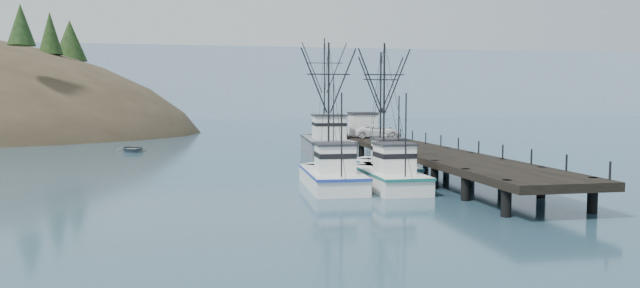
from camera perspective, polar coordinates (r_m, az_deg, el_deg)
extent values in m
plane|color=#28475A|center=(32.71, -3.42, -6.64)|extent=(400.00, 400.00, 0.00)
cube|color=black|center=(51.35, 9.88, -0.67)|extent=(6.00, 44.00, 0.50)
cylinder|color=black|center=(32.30, 18.13, -5.20)|extent=(0.56, 0.56, 2.00)
cylinder|color=black|center=(35.09, 25.60, -4.66)|extent=(0.56, 0.56, 2.00)
cylinder|color=black|center=(36.70, 14.34, -3.97)|extent=(0.56, 0.56, 2.00)
cylinder|color=black|center=(39.18, 21.26, -3.60)|extent=(0.56, 0.56, 2.00)
cylinder|color=black|center=(41.23, 11.39, -3.00)|extent=(0.56, 0.56, 2.00)
cylinder|color=black|center=(43.45, 17.76, -2.74)|extent=(0.56, 0.56, 2.00)
cylinder|color=black|center=(45.86, 9.03, -2.21)|extent=(0.56, 0.56, 2.00)
cylinder|color=black|center=(47.87, 14.90, -2.03)|extent=(0.56, 0.56, 2.00)
cylinder|color=black|center=(50.56, 7.11, -1.57)|extent=(0.56, 0.56, 2.00)
cylinder|color=black|center=(52.39, 12.53, -1.43)|extent=(0.56, 0.56, 2.00)
cylinder|color=black|center=(55.32, 5.52, -1.03)|extent=(0.56, 0.56, 2.00)
cylinder|color=black|center=(56.99, 10.54, -0.93)|extent=(0.56, 0.56, 2.00)
cylinder|color=black|center=(60.11, 4.18, -0.59)|extent=(0.56, 0.56, 2.00)
cylinder|color=black|center=(61.66, 8.85, -0.50)|extent=(0.56, 0.56, 2.00)
cylinder|color=black|center=(64.94, 3.04, -0.20)|extent=(0.56, 0.56, 2.00)
cylinder|color=black|center=(66.37, 7.40, -0.13)|extent=(0.56, 0.56, 2.00)
cylinder|color=black|center=(69.79, 2.05, 0.13)|extent=(0.56, 0.56, 2.00)
cylinder|color=black|center=(71.12, 6.14, 0.19)|extent=(0.56, 0.56, 2.00)
cube|color=beige|center=(98.60, -28.45, 1.10)|extent=(4.00, 5.00, 2.80)
cube|color=#9EB2C6|center=(202.42, -6.82, 2.68)|extent=(360.00, 40.00, 26.00)
cube|color=silver|center=(219.88, -20.23, 2.58)|extent=(180.00, 25.00, 18.00)
cube|color=white|center=(98.17, -21.85, 0.66)|extent=(1.00, 3.50, 0.90)
cylinder|color=black|center=(98.03, -21.90, 2.35)|extent=(0.08, 0.08, 6.00)
cube|color=white|center=(96.58, -27.77, 0.41)|extent=(1.00, 3.50, 0.90)
cylinder|color=black|center=(96.44, -27.83, 2.13)|extent=(0.08, 0.08, 6.00)
cube|color=white|center=(40.98, 6.92, -3.76)|extent=(3.46, 8.65, 1.60)
cube|color=white|center=(45.05, 5.19, -3.00)|extent=(3.36, 3.36, 1.60)
cube|color=#18625B|center=(40.89, 6.93, -2.79)|extent=(3.53, 8.87, 0.18)
cube|color=silver|center=(39.73, 7.44, -1.48)|extent=(2.38, 2.46, 1.90)
cube|color=#26262B|center=(39.63, 7.46, 0.00)|extent=(2.58, 2.68, 0.16)
cylinder|color=black|center=(41.82, 6.41, 3.78)|extent=(0.14, 0.14, 9.12)
cylinder|color=black|center=(37.50, 8.57, 0.89)|extent=(0.10, 0.10, 5.47)
cube|color=white|center=(40.75, 1.20, -3.78)|extent=(3.79, 8.92, 1.60)
cube|color=white|center=(45.06, 0.17, -2.98)|extent=(3.56, 3.56, 1.60)
cube|color=#22389C|center=(40.66, 1.20, -2.80)|extent=(3.86, 9.15, 0.18)
cube|color=silver|center=(39.43, 1.50, -1.49)|extent=(2.55, 2.55, 1.90)
cube|color=#26262B|center=(39.34, 1.51, 0.00)|extent=(2.77, 2.79, 0.16)
cylinder|color=black|center=(41.67, 0.87, 3.84)|extent=(0.14, 0.14, 9.17)
cylinder|color=black|center=(37.07, 2.17, 0.92)|extent=(0.10, 0.10, 5.50)
cube|color=white|center=(45.61, 6.50, -2.92)|extent=(3.29, 8.32, 1.60)
cube|color=white|center=(49.54, 5.02, -2.32)|extent=(3.19, 3.19, 1.60)
cube|color=#1B606C|center=(45.53, 6.51, -2.04)|extent=(3.35, 8.54, 0.18)
cube|color=silver|center=(44.42, 6.95, -0.85)|extent=(2.26, 2.36, 1.90)
cube|color=#26262B|center=(44.33, 6.96, 0.48)|extent=(2.45, 2.58, 0.16)
cylinder|color=black|center=(46.45, 6.07, 3.69)|extent=(0.14, 0.14, 8.85)
cylinder|color=black|center=(42.28, 7.88, 1.19)|extent=(0.10, 0.10, 5.31)
cube|color=slate|center=(66.32, 0.68, -0.31)|extent=(5.84, 14.39, 2.20)
cube|color=slate|center=(73.29, -0.04, 0.14)|extent=(4.88, 4.88, 2.20)
cube|color=black|center=(66.25, 0.68, 0.55)|extent=(5.97, 14.75, 0.18)
cube|color=silver|center=(64.38, 0.89, 1.68)|extent=(3.69, 4.20, 2.60)
cube|color=#26262B|center=(64.32, 0.90, 2.91)|extent=(4.00, 4.58, 0.16)
cylinder|color=black|center=(68.25, 0.45, 5.65)|extent=(0.14, 0.14, 11.68)
cylinder|color=black|center=(60.73, 1.36, 3.59)|extent=(0.10, 0.10, 7.01)
cube|color=silver|center=(67.34, 4.28, 1.88)|extent=(2.80, 3.00, 2.50)
cube|color=#26262B|center=(67.29, 4.29, 3.07)|extent=(3.00, 3.20, 0.30)
imported|color=white|center=(64.12, 5.76, 1.27)|extent=(5.55, 3.14, 1.46)
imported|color=slate|center=(72.61, -18.22, -0.72)|extent=(4.66, 5.75, 1.05)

